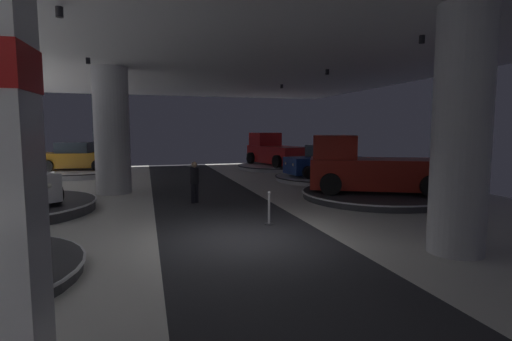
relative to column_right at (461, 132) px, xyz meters
name	(u,v)px	position (x,y,z in m)	size (l,w,h in m)	color
ground	(246,239)	(-4.33, 2.41, -2.77)	(24.00, 44.00, 0.06)	silver
ceiling_with_spotlights	(245,16)	(-4.33, 2.41, 2.80)	(24.00, 44.00, 0.39)	silver
column_right	(461,132)	(0.00, 0.00, 0.00)	(1.22, 1.22, 5.50)	silver
column_left	(112,131)	(-8.15, 11.06, 0.00)	(1.50, 1.50, 5.50)	silver
display_platform_mid_left	(6,208)	(-11.32, 7.50, -2.55)	(5.69, 5.69, 0.36)	#333338
display_car_mid_left	(3,180)	(-11.33, 7.53, -1.62)	(3.96, 4.44, 1.71)	silver
display_platform_deep_left	(78,172)	(-10.82, 18.96, -2.56)	(6.07, 6.07, 0.34)	silver
display_car_deep_left	(77,157)	(-10.85, 18.97, -1.65)	(4.42, 2.71, 1.71)	#B77519
display_platform_mid_right	(375,194)	(2.29, 6.65, -2.59)	(6.03, 6.03, 0.28)	#333338
pickup_truck_mid_right	(368,169)	(2.00, 6.78, -1.53)	(5.69, 4.34, 2.30)	maroon
display_platform_deep_right	(277,167)	(2.36, 19.14, -2.59)	(5.68, 5.68, 0.29)	silver
pickup_truck_deep_right	(275,152)	(2.28, 19.45, -1.52)	(3.58, 5.63, 2.30)	red
display_platform_far_right	(324,178)	(2.77, 12.41, -2.61)	(5.42, 5.42, 0.25)	silver
display_car_far_right	(324,162)	(2.80, 12.41, -1.73)	(4.31, 2.37, 1.71)	navy
visitor_walking_near	(195,180)	(-4.98, 7.69, -1.84)	(0.32, 0.32, 1.59)	black
stanchion_a	(269,212)	(-3.29, 3.65, -2.38)	(0.28, 0.28, 1.01)	#333338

